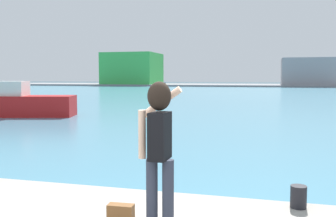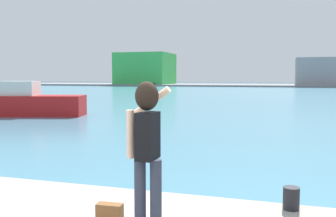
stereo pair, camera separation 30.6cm
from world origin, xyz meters
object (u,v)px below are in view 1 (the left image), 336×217
object	(u,v)px
harbor_bollard	(298,197)
boat_moored	(19,103)
warehouse_right	(308,72)
warehouse_left	(133,69)
person_photographer	(159,139)
handbag	(121,214)

from	to	relation	value
harbor_bollard	boat_moored	distance (m)	20.03
warehouse_right	warehouse_left	bearing A→B (deg)	178.16
person_photographer	warehouse_right	world-z (taller)	warehouse_right
person_photographer	boat_moored	distance (m)	19.69
harbor_bollard	warehouse_left	size ratio (longest dim) A/B	0.02
harbor_bollard	warehouse_left	xyz separation A→B (m)	(-34.96, 88.16, 3.73)
warehouse_left	boat_moored	bearing A→B (deg)	-74.70
person_photographer	handbag	distance (m)	1.06
boat_moored	harbor_bollard	bearing A→B (deg)	-58.92
handbag	warehouse_right	distance (m)	88.61
handbag	warehouse_left	bearing A→B (deg)	110.18
boat_moored	handbag	bearing A→B (deg)	-65.75
handbag	harbor_bollard	size ratio (longest dim) A/B	1.05
warehouse_left	warehouse_right	world-z (taller)	warehouse_left
boat_moored	person_photographer	bearing A→B (deg)	-64.60
handbag	boat_moored	bearing A→B (deg)	129.94
person_photographer	warehouse_left	distance (m)	95.31
handbag	warehouse_right	bearing A→B (deg)	83.04
handbag	warehouse_left	size ratio (longest dim) A/B	0.02
harbor_bollard	boat_moored	size ratio (longest dim) A/B	0.05
harbor_bollard	handbag	bearing A→B (deg)	-151.79
harbor_bollard	warehouse_right	world-z (taller)	warehouse_right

